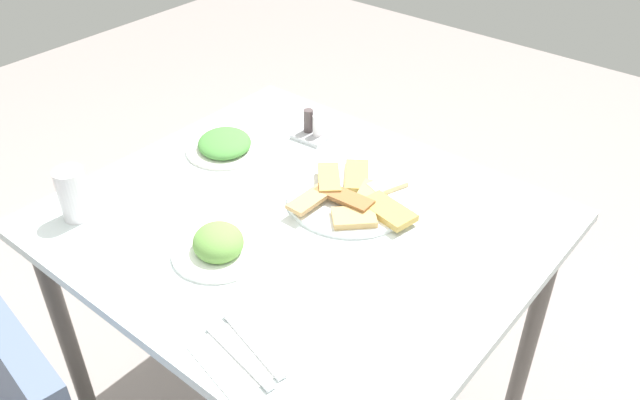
{
  "coord_description": "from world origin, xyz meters",
  "views": [
    {
      "loc": [
        -0.78,
        0.87,
        1.63
      ],
      "look_at": [
        -0.02,
        -0.05,
        0.77
      ],
      "focal_mm": 36.73,
      "sensor_mm": 36.0,
      "label": 1
    }
  ],
  "objects_px": {
    "spoon": "(239,356)",
    "condiment_caddy": "(313,129)",
    "salad_plate_greens": "(219,245)",
    "salad_plate_rice": "(225,145)",
    "fork": "(253,344)",
    "pide_platter": "(353,197)",
    "paper_napkin": "(246,352)",
    "soda_can": "(73,194)",
    "dining_table": "(299,247)"
  },
  "relations": [
    {
      "from": "pide_platter",
      "to": "paper_napkin",
      "type": "distance_m",
      "value": 0.5
    },
    {
      "from": "spoon",
      "to": "soda_can",
      "type": "bearing_deg",
      "value": 3.21
    },
    {
      "from": "salad_plate_rice",
      "to": "soda_can",
      "type": "bearing_deg",
      "value": 83.61
    },
    {
      "from": "salad_plate_rice",
      "to": "spoon",
      "type": "bearing_deg",
      "value": 138.21
    },
    {
      "from": "soda_can",
      "to": "salad_plate_rice",
      "type": "bearing_deg",
      "value": -96.39
    },
    {
      "from": "soda_can",
      "to": "dining_table",
      "type": "bearing_deg",
      "value": -141.32
    },
    {
      "from": "pide_platter",
      "to": "salad_plate_greens",
      "type": "xyz_separation_m",
      "value": [
        0.11,
        0.32,
        0.01
      ]
    },
    {
      "from": "salad_plate_rice",
      "to": "spoon",
      "type": "distance_m",
      "value": 0.7
    },
    {
      "from": "salad_plate_greens",
      "to": "condiment_caddy",
      "type": "height_order",
      "value": "condiment_caddy"
    },
    {
      "from": "salad_plate_greens",
      "to": "pide_platter",
      "type": "bearing_deg",
      "value": -108.02
    },
    {
      "from": "dining_table",
      "to": "soda_can",
      "type": "xyz_separation_m",
      "value": [
        0.39,
        0.31,
        0.14
      ]
    },
    {
      "from": "paper_napkin",
      "to": "condiment_caddy",
      "type": "bearing_deg",
      "value": -58.84
    },
    {
      "from": "salad_plate_greens",
      "to": "salad_plate_rice",
      "type": "height_order",
      "value": "salad_plate_greens"
    },
    {
      "from": "paper_napkin",
      "to": "fork",
      "type": "height_order",
      "value": "fork"
    },
    {
      "from": "spoon",
      "to": "condiment_caddy",
      "type": "relative_size",
      "value": 1.93
    },
    {
      "from": "pide_platter",
      "to": "condiment_caddy",
      "type": "distance_m",
      "value": 0.31
    },
    {
      "from": "salad_plate_rice",
      "to": "fork",
      "type": "distance_m",
      "value": 0.68
    },
    {
      "from": "dining_table",
      "to": "pide_platter",
      "type": "distance_m",
      "value": 0.17
    },
    {
      "from": "salad_plate_rice",
      "to": "paper_napkin",
      "type": "relative_size",
      "value": 1.34
    },
    {
      "from": "salad_plate_rice",
      "to": "condiment_caddy",
      "type": "xyz_separation_m",
      "value": [
        -0.13,
        -0.2,
        0.01
      ]
    },
    {
      "from": "fork",
      "to": "pide_platter",
      "type": "bearing_deg",
      "value": -60.39
    },
    {
      "from": "spoon",
      "to": "condiment_caddy",
      "type": "distance_m",
      "value": 0.78
    },
    {
      "from": "pide_platter",
      "to": "paper_napkin",
      "type": "relative_size",
      "value": 2.08
    },
    {
      "from": "dining_table",
      "to": "salad_plate_rice",
      "type": "relative_size",
      "value": 4.91
    },
    {
      "from": "fork",
      "to": "spoon",
      "type": "bearing_deg",
      "value": 104.03
    },
    {
      "from": "spoon",
      "to": "salad_plate_greens",
      "type": "bearing_deg",
      "value": -27.36
    },
    {
      "from": "dining_table",
      "to": "salad_plate_greens",
      "type": "xyz_separation_m",
      "value": [
        0.05,
        0.2,
        0.1
      ]
    },
    {
      "from": "salad_plate_greens",
      "to": "soda_can",
      "type": "bearing_deg",
      "value": 18.69
    },
    {
      "from": "fork",
      "to": "dining_table",
      "type": "bearing_deg",
      "value": -47.05
    },
    {
      "from": "pide_platter",
      "to": "fork",
      "type": "bearing_deg",
      "value": 105.58
    },
    {
      "from": "condiment_caddy",
      "to": "soda_can",
      "type": "bearing_deg",
      "value": 73.67
    },
    {
      "from": "paper_napkin",
      "to": "soda_can",
      "type": "bearing_deg",
      "value": -4.33
    },
    {
      "from": "salad_plate_rice",
      "to": "soda_can",
      "type": "xyz_separation_m",
      "value": [
        0.05,
        0.41,
        0.04
      ]
    },
    {
      "from": "dining_table",
      "to": "pide_platter",
      "type": "relative_size",
      "value": 3.17
    },
    {
      "from": "salad_plate_greens",
      "to": "fork",
      "type": "distance_m",
      "value": 0.27
    },
    {
      "from": "dining_table",
      "to": "fork",
      "type": "relative_size",
      "value": 5.48
    },
    {
      "from": "dining_table",
      "to": "paper_napkin",
      "type": "height_order",
      "value": "paper_napkin"
    },
    {
      "from": "dining_table",
      "to": "spoon",
      "type": "xyz_separation_m",
      "value": [
        -0.18,
        0.37,
        0.09
      ]
    },
    {
      "from": "salad_plate_rice",
      "to": "condiment_caddy",
      "type": "distance_m",
      "value": 0.24
    },
    {
      "from": "spoon",
      "to": "fork",
      "type": "bearing_deg",
      "value": -80.66
    },
    {
      "from": "salad_plate_rice",
      "to": "spoon",
      "type": "height_order",
      "value": "salad_plate_rice"
    },
    {
      "from": "salad_plate_greens",
      "to": "salad_plate_rice",
      "type": "distance_m",
      "value": 0.41
    },
    {
      "from": "condiment_caddy",
      "to": "fork",
      "type": "bearing_deg",
      "value": 121.88
    },
    {
      "from": "fork",
      "to": "paper_napkin",
      "type": "bearing_deg",
      "value": 104.03
    },
    {
      "from": "soda_can",
      "to": "condiment_caddy",
      "type": "relative_size",
      "value": 1.27
    },
    {
      "from": "pide_platter",
      "to": "condiment_caddy",
      "type": "relative_size",
      "value": 3.35
    },
    {
      "from": "pide_platter",
      "to": "salad_plate_greens",
      "type": "distance_m",
      "value": 0.34
    },
    {
      "from": "salad_plate_greens",
      "to": "soda_can",
      "type": "height_order",
      "value": "soda_can"
    },
    {
      "from": "pide_platter",
      "to": "spoon",
      "type": "bearing_deg",
      "value": 104.51
    },
    {
      "from": "fork",
      "to": "condiment_caddy",
      "type": "bearing_deg",
      "value": -44.09
    }
  ]
}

